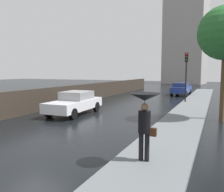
{
  "coord_description": "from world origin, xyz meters",
  "views": [
    {
      "loc": [
        6.75,
        -7.16,
        2.73
      ],
      "look_at": [
        1.58,
        4.33,
        1.41
      ],
      "focal_mm": 37.68,
      "sensor_mm": 36.0,
      "label": 1
    }
  ],
  "objects_px": {
    "car_white_mid_road": "(75,103)",
    "pedestrian_with_umbrella_near": "(145,110)",
    "traffic_light": "(186,68)",
    "car_blue_near_kerb": "(181,89)"
  },
  "relations": [
    {
      "from": "car_white_mid_road",
      "to": "traffic_light",
      "type": "bearing_deg",
      "value": -127.87
    },
    {
      "from": "pedestrian_with_umbrella_near",
      "to": "car_white_mid_road",
      "type": "bearing_deg",
      "value": -42.42
    },
    {
      "from": "car_blue_near_kerb",
      "to": "traffic_light",
      "type": "bearing_deg",
      "value": -76.36
    },
    {
      "from": "car_white_mid_road",
      "to": "pedestrian_with_umbrella_near",
      "type": "distance_m",
      "value": 8.98
    },
    {
      "from": "car_white_mid_road",
      "to": "pedestrian_with_umbrella_near",
      "type": "xyz_separation_m",
      "value": [
        6.43,
        -6.21,
        0.9
      ]
    },
    {
      "from": "car_white_mid_road",
      "to": "traffic_light",
      "type": "xyz_separation_m",
      "value": [
        5.83,
        8.14,
        2.29
      ]
    },
    {
      "from": "car_white_mid_road",
      "to": "car_blue_near_kerb",
      "type": "bearing_deg",
      "value": -108.86
    },
    {
      "from": "traffic_light",
      "to": "car_white_mid_road",
      "type": "bearing_deg",
      "value": -125.65
    },
    {
      "from": "car_blue_near_kerb",
      "to": "car_white_mid_road",
      "type": "height_order",
      "value": "car_blue_near_kerb"
    },
    {
      "from": "traffic_light",
      "to": "pedestrian_with_umbrella_near",
      "type": "bearing_deg",
      "value": -87.61
    }
  ]
}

